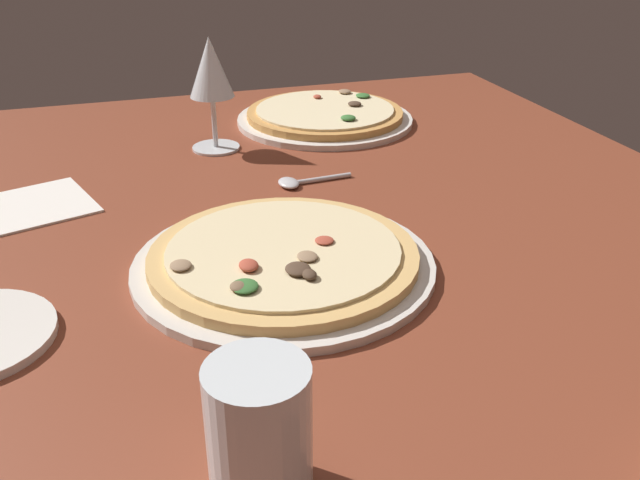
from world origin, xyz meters
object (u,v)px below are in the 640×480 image
pizza_side (325,116)px  paper_menu (6,212)px  wine_glass_far (211,72)px  pizza_main (284,261)px  water_glass (260,441)px  spoon (298,182)px

pizza_side → paper_menu: pizza_side is taller
pizza_side → wine_glass_far: size_ratio=1.76×
pizza_main → water_glass: water_glass is taller
water_glass → spoon: water_glass is taller
spoon → water_glass: bearing=-18.5°
pizza_side → wine_glass_far: bearing=-69.0°
water_glass → spoon: size_ratio=0.95×
wine_glass_far → pizza_main: bearing=0.2°
water_glass → paper_menu: (-55.44, -20.77, -4.38)cm
pizza_main → wine_glass_far: (-41.82, -0.17, 11.07)cm
water_glass → paper_menu: 59.36cm
pizza_side → water_glass: bearing=-20.8°
spoon → paper_menu: bearing=-93.2°
pizza_main → paper_menu: size_ratio=1.58×
pizza_main → pizza_side: same height
spoon → pizza_main: bearing=-19.4°
pizza_main → water_glass: 31.71cm
wine_glass_far → pizza_side: bearing=111.0°
spoon → pizza_side: bearing=154.6°
wine_glass_far → water_glass: size_ratio=1.69×
pizza_side → wine_glass_far: 25.04cm
wine_glass_far → spoon: bearing=24.3°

